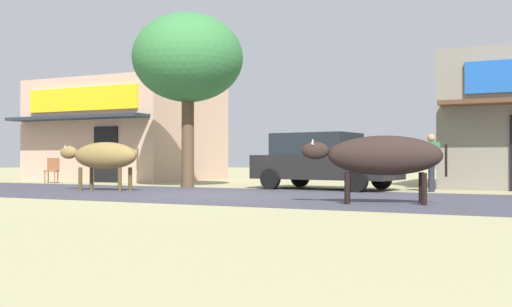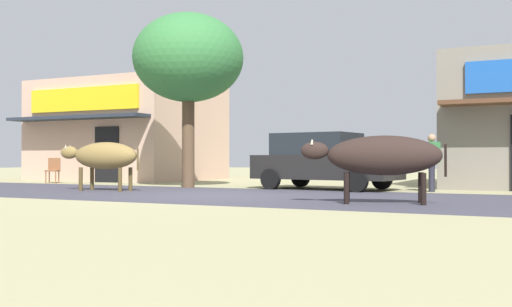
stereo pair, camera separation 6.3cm
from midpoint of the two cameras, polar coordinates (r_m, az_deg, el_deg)
The scene contains 9 objects.
ground at distance 14.83m, azimuth -4.04°, elevation -3.96°, with size 80.00×80.00×0.00m, color tan.
asphalt_road at distance 14.83m, azimuth -4.04°, elevation -3.95°, with size 72.00×6.04×0.00m, color #3F3D4A.
storefront_left_cafe at distance 26.00m, azimuth -11.95°, elevation 2.05°, with size 6.57×6.63×4.08m.
roadside_tree at distance 18.78m, azimuth -6.41°, elevation 9.01°, with size 3.43×3.43×5.40m.
parked_hatchback_car at distance 17.46m, azimuth 6.58°, elevation -0.66°, with size 4.36×2.39×1.64m.
cow_near_brown at distance 17.04m, azimuth -14.28°, elevation -0.26°, with size 2.59×0.86×1.35m.
cow_far_dark at distance 12.06m, azimuth 12.06°, elevation -0.23°, with size 2.81×1.30×1.36m.
pedestrian_by_shop at distance 16.74m, azimuth 16.60°, elevation -0.42°, with size 0.43×0.61×1.56m.
cafe_chair_near_tree at distance 22.90m, azimuth -18.80°, elevation -1.42°, with size 0.59×0.59×0.92m.
Camera 2 is at (7.38, -12.83, 0.90)m, focal length 41.71 mm.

